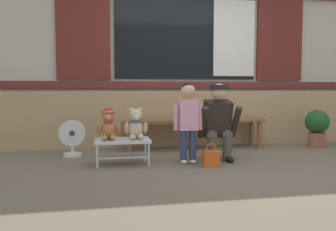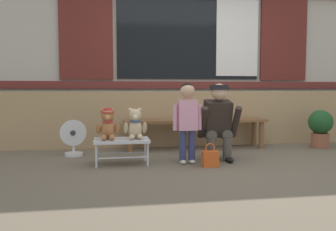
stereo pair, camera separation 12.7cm
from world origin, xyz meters
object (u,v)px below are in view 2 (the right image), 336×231
(teddy_bear_plain, at_px, (135,125))
(child_standing, at_px, (187,114))
(teddy_bear_with_hat, at_px, (108,125))
(wooden_bench_long, at_px, (196,124))
(potted_plant, at_px, (320,126))
(adult_crouching, at_px, (218,122))
(handbag_on_ground, at_px, (210,158))
(floor_fan, at_px, (73,138))
(small_display_bench, at_px, (122,142))

(teddy_bear_plain, distance_m, child_standing, 0.63)
(teddy_bear_with_hat, xyz_separation_m, child_standing, (0.93, -0.08, 0.12))
(wooden_bench_long, height_order, child_standing, child_standing)
(teddy_bear_plain, distance_m, potted_plant, 2.91)
(teddy_bear_with_hat, xyz_separation_m, potted_plant, (3.15, 0.68, -0.15))
(wooden_bench_long, xyz_separation_m, potted_plant, (1.87, -0.22, -0.05))
(adult_crouching, relative_size, potted_plant, 1.67)
(potted_plant, bearing_deg, handbag_on_ground, -153.80)
(teddy_bear_with_hat, height_order, handbag_on_ground, teddy_bear_with_hat)
(teddy_bear_with_hat, xyz_separation_m, floor_fan, (-0.45, 0.62, -0.23))
(wooden_bench_long, distance_m, teddy_bear_plain, 1.31)
(wooden_bench_long, height_order, adult_crouching, adult_crouching)
(small_display_bench, height_order, floor_fan, floor_fan)
(small_display_bench, height_order, potted_plant, potted_plant)
(wooden_bench_long, distance_m, handbag_on_ground, 1.24)
(teddy_bear_with_hat, bearing_deg, wooden_bench_long, 35.20)
(small_display_bench, bearing_deg, adult_crouching, 2.68)
(teddy_bear_plain, bearing_deg, adult_crouching, 3.01)
(teddy_bear_with_hat, xyz_separation_m, teddy_bear_plain, (0.32, -0.00, -0.01))
(potted_plant, bearing_deg, child_standing, -160.98)
(floor_fan, bearing_deg, adult_crouching, -17.31)
(small_display_bench, xyz_separation_m, handbag_on_ground, (0.99, -0.30, -0.17))
(small_display_bench, distance_m, teddy_bear_plain, 0.25)
(child_standing, bearing_deg, wooden_bench_long, 70.69)
(small_display_bench, xyz_separation_m, child_standing, (0.77, -0.08, 0.33))
(child_standing, height_order, adult_crouching, child_standing)
(child_standing, bearing_deg, teddy_bear_plain, 172.21)
(small_display_bench, relative_size, teddy_bear_plain, 1.76)
(handbag_on_ground, bearing_deg, teddy_bear_plain, 159.95)
(teddy_bear_with_hat, relative_size, floor_fan, 0.76)
(wooden_bench_long, height_order, teddy_bear_with_hat, teddy_bear_with_hat)
(small_display_bench, relative_size, adult_crouching, 0.67)
(teddy_bear_with_hat, relative_size, child_standing, 0.38)
(teddy_bear_plain, height_order, handbag_on_ground, teddy_bear_plain)
(floor_fan, bearing_deg, child_standing, -26.87)
(adult_crouching, relative_size, floor_fan, 1.98)
(small_display_bench, height_order, adult_crouching, adult_crouching)
(child_standing, bearing_deg, handbag_on_ground, -44.99)
(wooden_bench_long, distance_m, floor_fan, 1.76)
(teddy_bear_with_hat, bearing_deg, potted_plant, 12.20)
(wooden_bench_long, height_order, small_display_bench, wooden_bench_long)
(teddy_bear_with_hat, relative_size, teddy_bear_plain, 1.00)
(child_standing, xyz_separation_m, adult_crouching, (0.42, 0.14, -0.11))
(small_display_bench, bearing_deg, handbag_on_ground, -16.93)
(handbag_on_ground, bearing_deg, wooden_bench_long, 84.05)
(teddy_bear_with_hat, relative_size, adult_crouching, 0.38)
(wooden_bench_long, xyz_separation_m, teddy_bear_with_hat, (-1.27, -0.90, 0.10))
(small_display_bench, bearing_deg, teddy_bear_with_hat, 179.23)
(wooden_bench_long, height_order, teddy_bear_plain, teddy_bear_plain)
(small_display_bench, xyz_separation_m, potted_plant, (2.99, 0.68, 0.06))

